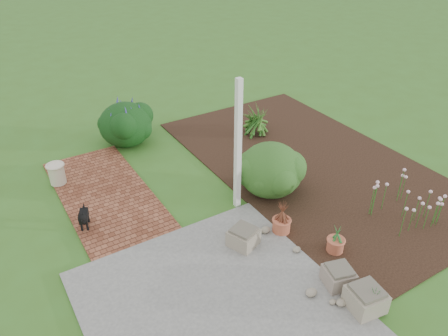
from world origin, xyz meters
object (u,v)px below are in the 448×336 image
stone_trough_near (365,299)px  cream_ceramic_urn (57,174)px  black_dog (83,217)px  evergreen_shrub (271,169)px

stone_trough_near → cream_ceramic_urn: 6.17m
stone_trough_near → black_dog: (-2.81, 3.77, 0.09)m
black_dog → evergreen_shrub: size_ratio=0.36×
cream_ceramic_urn → evergreen_shrub: 4.25m
black_dog → cream_ceramic_urn: size_ratio=1.07×
stone_trough_near → evergreen_shrub: bearing=78.9°
black_dog → cream_ceramic_urn: bearing=112.7°
black_dog → evergreen_shrub: evergreen_shrub is taller
cream_ceramic_urn → black_dog: bearing=-88.4°
stone_trough_near → cream_ceramic_urn: (-2.86, 5.46, 0.06)m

